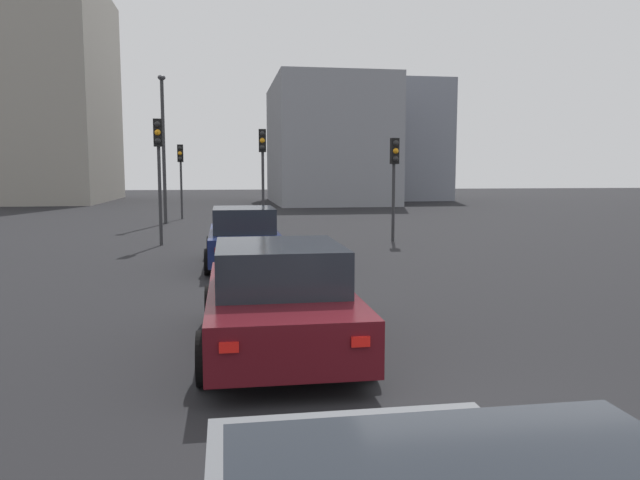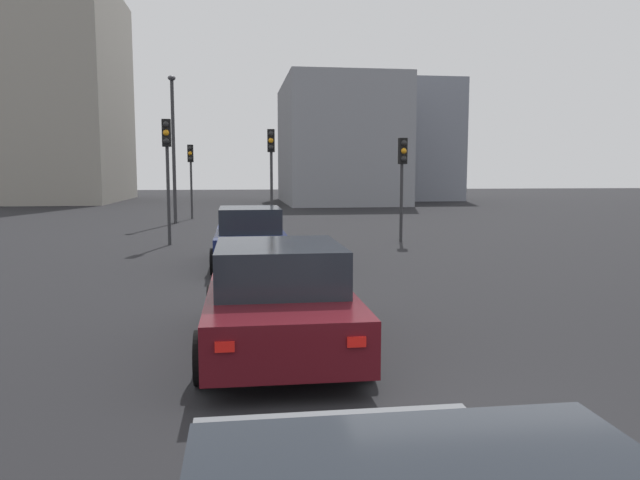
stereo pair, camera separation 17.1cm
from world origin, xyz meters
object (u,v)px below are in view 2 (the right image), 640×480
at_px(traffic_light_near_right, 167,155).
at_px(traffic_light_far_left, 271,159).
at_px(car_maroon_right_second, 278,297).
at_px(car_navy_right_lead, 250,237).
at_px(traffic_light_near_left, 191,166).
at_px(traffic_light_far_right, 403,167).
at_px(street_lamp_kerbside, 173,137).

bearing_deg(traffic_light_near_right, traffic_light_far_left, 134.39).
bearing_deg(traffic_light_near_right, car_maroon_right_second, 12.59).
xyz_separation_m(car_navy_right_lead, traffic_light_near_left, (16.31, 2.68, 2.04)).
height_order(car_navy_right_lead, car_maroon_right_second, car_navy_right_lead).
relative_size(car_navy_right_lead, traffic_light_far_left, 1.10).
bearing_deg(traffic_light_near_left, car_navy_right_lead, 14.11).
bearing_deg(car_navy_right_lead, car_maroon_right_second, -178.57).
relative_size(car_maroon_right_second, traffic_light_far_right, 1.25).
height_order(traffic_light_near_right, traffic_light_far_left, traffic_light_near_right).
relative_size(car_navy_right_lead, street_lamp_kerbside, 0.66).
xyz_separation_m(car_navy_right_lead, traffic_light_far_left, (8.43, -1.05, 2.23)).
xyz_separation_m(traffic_light_far_left, street_lamp_kerbside, (5.16, 4.31, 1.13)).
xyz_separation_m(car_navy_right_lead, street_lamp_kerbside, (13.59, 3.26, 3.37)).
xyz_separation_m(traffic_light_near_right, street_lamp_kerbside, (8.77, 0.66, 1.10)).
xyz_separation_m(traffic_light_near_left, traffic_light_far_left, (-7.89, -3.74, 0.19)).
bearing_deg(car_maroon_right_second, car_navy_right_lead, 2.02).
relative_size(traffic_light_near_right, traffic_light_far_left, 1.01).
xyz_separation_m(traffic_light_far_left, traffic_light_far_right, (-3.69, -4.37, -0.36)).
distance_m(traffic_light_near_left, traffic_light_far_left, 8.73).
bearing_deg(traffic_light_near_left, traffic_light_far_left, 30.13).
distance_m(traffic_light_far_left, street_lamp_kerbside, 6.82).
bearing_deg(traffic_light_far_left, car_maroon_right_second, 3.97).
xyz_separation_m(traffic_light_far_right, street_lamp_kerbside, (8.85, 8.68, 1.49)).
height_order(traffic_light_near_left, traffic_light_far_left, traffic_light_far_left).
height_order(car_navy_right_lead, traffic_light_far_left, traffic_light_far_left).
height_order(traffic_light_near_left, traffic_light_near_right, traffic_light_near_right).
xyz_separation_m(car_maroon_right_second, traffic_light_near_right, (12.44, 2.82, 2.28)).
height_order(car_navy_right_lead, street_lamp_kerbside, street_lamp_kerbside).
relative_size(car_navy_right_lead, traffic_light_near_right, 1.09).
bearing_deg(traffic_light_near_right, car_navy_right_lead, 28.11).
relative_size(car_maroon_right_second, traffic_light_near_left, 1.18).
xyz_separation_m(traffic_light_near_left, traffic_light_far_right, (-11.58, -8.11, -0.16)).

